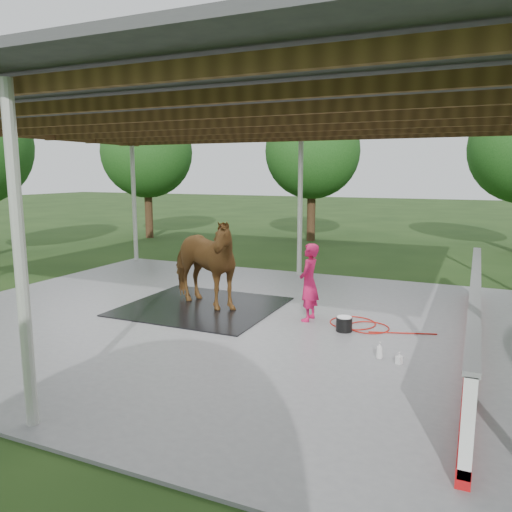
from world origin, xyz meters
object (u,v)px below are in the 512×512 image
at_px(horse, 201,262).
at_px(dasher_board, 473,318).
at_px(wash_bucket, 344,324).
at_px(handler, 309,282).

bearing_deg(horse, dasher_board, -74.66).
distance_m(dasher_board, wash_bucket, 2.19).
height_order(dasher_board, horse, horse).
bearing_deg(handler, wash_bucket, 64.58).
bearing_deg(horse, wash_bucket, -75.92).
bearing_deg(wash_bucket, dasher_board, -3.62).
xyz_separation_m(dasher_board, horse, (-5.38, 0.52, 0.45)).
relative_size(handler, wash_bucket, 5.18).
bearing_deg(dasher_board, horse, 174.47).
xyz_separation_m(dasher_board, handler, (-2.97, 0.54, 0.22)).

